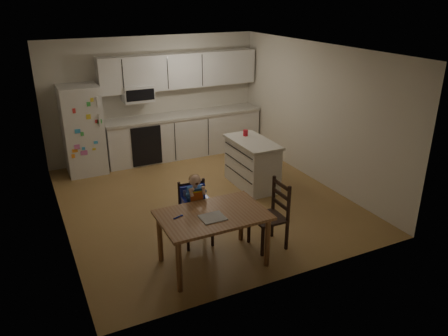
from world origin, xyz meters
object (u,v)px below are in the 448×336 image
at_px(kitchen_island, 252,163).
at_px(chair_side, 274,210).
at_px(refrigerator, 83,130).
at_px(dining_table, 213,221).
at_px(red_cup, 246,133).
at_px(chair_booster, 195,201).

bearing_deg(kitchen_island, chair_side, -110.71).
height_order(refrigerator, chair_side, refrigerator).
relative_size(dining_table, chair_side, 1.42).
bearing_deg(kitchen_island, dining_table, -130.55).
xyz_separation_m(red_cup, chair_side, (-0.74, -2.19, -0.38)).
bearing_deg(dining_table, kitchen_island, 49.45).
bearing_deg(chair_side, red_cup, 161.85).
bearing_deg(refrigerator, chair_booster, -74.43).
relative_size(kitchen_island, chair_booster, 1.12).
relative_size(dining_table, chair_booster, 1.30).
xyz_separation_m(refrigerator, chair_side, (1.87, -3.90, -0.31)).
bearing_deg(chair_booster, refrigerator, 109.95).
distance_m(kitchen_island, chair_side, 2.02).
height_order(refrigerator, kitchen_island, refrigerator).
height_order(kitchen_island, chair_booster, chair_booster).
bearing_deg(dining_table, refrigerator, 103.20).
bearing_deg(dining_table, chair_side, 2.99).
relative_size(refrigerator, red_cup, 15.49).
height_order(kitchen_island, chair_side, chair_side).
xyz_separation_m(refrigerator, red_cup, (2.61, -1.71, 0.07)).
height_order(red_cup, dining_table, red_cup).
relative_size(red_cup, chair_side, 0.12).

